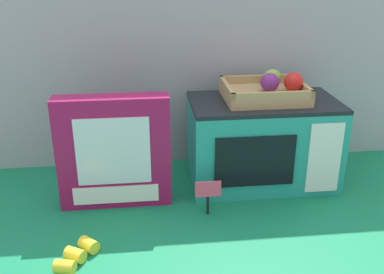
# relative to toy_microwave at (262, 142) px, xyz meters

# --- Properties ---
(ground_plane) EXTENTS (1.70, 1.70, 0.00)m
(ground_plane) POSITION_rel_toy_microwave_xyz_m (-0.20, -0.05, -0.13)
(ground_plane) COLOR #147A4C
(ground_plane) RESTS_ON ground
(display_back_panel) EXTENTS (1.61, 0.03, 0.74)m
(display_back_panel) POSITION_rel_toy_microwave_xyz_m (-0.20, 0.19, 0.24)
(display_back_panel) COLOR #A0A3A8
(display_back_panel) RESTS_ON ground
(toy_microwave) EXTENTS (0.43, 0.25, 0.26)m
(toy_microwave) POSITION_rel_toy_microwave_xyz_m (0.00, 0.00, 0.00)
(toy_microwave) COLOR teal
(toy_microwave) RESTS_ON ground
(food_groups_crate) EXTENTS (0.23, 0.21, 0.08)m
(food_groups_crate) POSITION_rel_toy_microwave_xyz_m (0.01, 0.02, 0.16)
(food_groups_crate) COLOR tan
(food_groups_crate) RESTS_ON toy_microwave
(cookie_set_box) EXTENTS (0.31, 0.07, 0.32)m
(cookie_set_box) POSITION_rel_toy_microwave_xyz_m (-0.44, -0.09, 0.03)
(cookie_set_box) COLOR #99144C
(cookie_set_box) RESTS_ON ground
(price_sign) EXTENTS (0.07, 0.01, 0.10)m
(price_sign) POSITION_rel_toy_microwave_xyz_m (-0.19, -0.18, -0.06)
(price_sign) COLOR black
(price_sign) RESTS_ON ground
(loose_toy_banana) EXTENTS (0.10, 0.12, 0.03)m
(loose_toy_banana) POSITION_rel_toy_microwave_xyz_m (-0.52, -0.35, -0.11)
(loose_toy_banana) COLOR yellow
(loose_toy_banana) RESTS_ON ground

